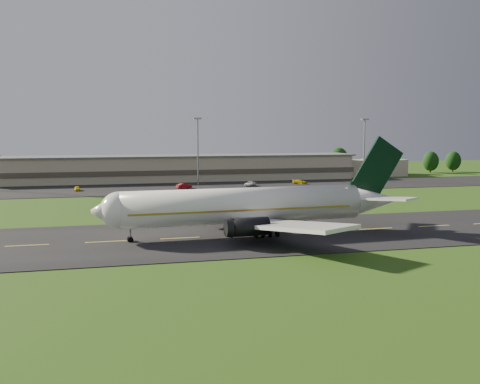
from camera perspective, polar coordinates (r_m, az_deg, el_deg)
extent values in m
plane|color=#1F4310|center=(84.66, 1.01, -4.65)|extent=(360.00, 360.00, 0.00)
cube|color=black|center=(84.65, 1.01, -4.61)|extent=(220.00, 30.00, 0.10)
cube|color=black|center=(154.63, -5.84, 0.44)|extent=(260.00, 30.00, 0.10)
cylinder|color=white|center=(83.61, 0.34, -1.45)|extent=(38.20, 7.13, 5.60)
sphere|color=white|center=(80.37, -12.77, -1.94)|extent=(5.60, 5.60, 5.60)
cone|color=white|center=(80.28, -14.19, -1.99)|extent=(4.21, 5.53, 5.38)
cone|color=white|center=(92.49, 13.83, -0.87)|extent=(9.21, 5.85, 5.49)
cube|color=olive|center=(83.52, 0.01, -1.70)|extent=(35.20, 7.05, 0.28)
cube|color=black|center=(80.26, -13.21, -1.57)|extent=(2.12, 3.08, 0.65)
cube|color=white|center=(74.69, 5.33, -3.61)|extent=(14.69, 20.11, 2.20)
cube|color=white|center=(95.25, 0.48, -1.38)|extent=(13.52, 20.22, 2.20)
cube|color=white|center=(88.12, 15.47, -0.69)|extent=(7.74, 9.36, 0.91)
cube|color=white|center=(96.71, 12.37, 0.02)|extent=(7.29, 9.40, 0.91)
cube|color=black|center=(91.54, 13.05, 0.21)|extent=(5.02, 0.75, 3.00)
cube|color=black|center=(92.46, 14.46, 2.54)|extent=(9.44, 0.83, 10.55)
cylinder|color=black|center=(75.92, 0.97, -3.72)|extent=(5.70, 2.92, 2.70)
cylinder|color=black|center=(91.13, -1.99, -2.00)|extent=(5.70, 2.92, 2.70)
cube|color=tan|center=(177.99, -6.93, 2.50)|extent=(120.00, 15.00, 8.00)
cube|color=#4C4438|center=(178.05, -6.93, 2.24)|extent=(121.00, 15.40, 1.60)
cube|color=#595B60|center=(177.75, -6.95, 3.83)|extent=(122.00, 16.00, 0.50)
cube|color=tan|center=(200.74, 13.27, 2.54)|extent=(28.00, 11.00, 6.00)
cylinder|color=gray|center=(162.54, -4.52, 4.26)|extent=(0.44, 0.44, 20.00)
cube|color=gray|center=(162.46, -4.55, 7.82)|extent=(2.40, 1.20, 0.50)
cylinder|color=gray|center=(179.83, 13.10, 4.33)|extent=(0.44, 0.44, 20.00)
cube|color=gray|center=(179.75, 13.18, 7.55)|extent=(2.40, 1.20, 0.50)
cylinder|color=black|center=(186.07, -17.56, 1.56)|extent=(0.56, 0.56, 2.46)
ellipsoid|color=black|center=(185.85, -17.59, 2.48)|extent=(5.75, 5.75, 7.18)
cylinder|color=black|center=(197.87, 5.76, 2.14)|extent=(0.56, 0.56, 2.67)
ellipsoid|color=black|center=(197.65, 5.77, 3.09)|extent=(6.23, 6.23, 7.79)
cylinder|color=black|center=(205.71, 10.46, 2.31)|extent=(0.56, 0.56, 3.18)
ellipsoid|color=black|center=(205.46, 10.48, 3.39)|extent=(7.43, 7.43, 9.28)
cylinder|color=black|center=(214.39, 15.87, 2.29)|extent=(0.56, 0.56, 2.89)
ellipsoid|color=black|center=(214.17, 15.90, 3.23)|extent=(6.73, 6.73, 8.42)
cylinder|color=black|center=(223.23, 19.64, 2.29)|extent=(0.56, 0.56, 2.63)
ellipsoid|color=black|center=(223.03, 19.67, 3.11)|extent=(6.13, 6.13, 7.67)
cylinder|color=black|center=(230.51, 21.75, 2.32)|extent=(0.56, 0.56, 2.59)
ellipsoid|color=black|center=(230.32, 21.78, 3.11)|extent=(6.04, 6.04, 7.55)
imported|color=yellow|center=(152.84, -16.98, 0.36)|extent=(1.85, 3.71, 1.21)
imported|color=#A90B14|center=(152.59, -5.99, 0.65)|extent=(4.74, 3.15, 1.48)
imported|color=white|center=(158.32, 1.06, 0.88)|extent=(4.61, 5.39, 1.38)
imported|color=gold|center=(165.92, 6.40, 1.09)|extent=(4.60, 4.39, 1.31)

